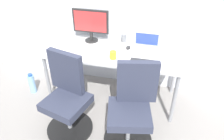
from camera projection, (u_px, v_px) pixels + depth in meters
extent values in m
plane|color=gray|center=(113.00, 96.00, 3.11)|extent=(5.28, 5.28, 0.00)
cube|color=silver|center=(113.00, 52.00, 2.71)|extent=(1.71, 0.70, 0.03)
cylinder|color=gray|center=(48.00, 80.00, 2.83)|extent=(0.04, 0.04, 0.70)
cylinder|color=gray|center=(174.00, 100.00, 2.51)|extent=(0.04, 0.04, 0.70)
cylinder|color=gray|center=(67.00, 58.00, 3.32)|extent=(0.04, 0.04, 0.70)
cylinder|color=gray|center=(175.00, 72.00, 2.99)|extent=(0.04, 0.04, 0.70)
cylinder|color=black|center=(70.00, 128.00, 2.59)|extent=(0.54, 0.54, 0.03)
cylinder|color=gray|center=(69.00, 117.00, 2.49)|extent=(0.05, 0.05, 0.34)
cube|color=#33384C|center=(66.00, 103.00, 2.37)|extent=(0.54, 0.54, 0.09)
cube|color=#33384C|center=(66.00, 72.00, 2.37)|extent=(0.42, 0.18, 0.48)
cylinder|color=black|center=(128.00, 139.00, 2.45)|extent=(0.54, 0.54, 0.03)
cylinder|color=gray|center=(128.00, 128.00, 2.34)|extent=(0.05, 0.05, 0.34)
cube|color=#33384C|center=(129.00, 114.00, 2.23)|extent=(0.52, 0.52, 0.09)
cube|color=#33384C|center=(137.00, 82.00, 2.21)|extent=(0.43, 0.16, 0.48)
cylinder|color=#8CBFF2|center=(32.00, 84.00, 3.11)|extent=(0.09, 0.09, 0.28)
cylinder|color=#2D59B2|center=(30.00, 75.00, 3.03)|extent=(0.06, 0.06, 0.03)
cylinder|color=#262626|center=(92.00, 40.00, 2.94)|extent=(0.18, 0.18, 0.01)
cylinder|color=#262626|center=(91.00, 36.00, 2.91)|extent=(0.04, 0.04, 0.11)
cube|color=#262626|center=(91.00, 21.00, 2.79)|extent=(0.48, 0.03, 0.31)
cube|color=red|center=(90.00, 22.00, 2.78)|extent=(0.43, 0.00, 0.26)
cube|color=silver|center=(145.00, 52.00, 2.66)|extent=(0.31, 0.22, 0.02)
cube|color=silver|center=(147.00, 39.00, 2.71)|extent=(0.31, 0.07, 0.20)
cube|color=blue|center=(147.00, 39.00, 2.71)|extent=(0.28, 0.06, 0.17)
cube|color=#B7B7B7|center=(85.00, 53.00, 2.63)|extent=(0.34, 0.12, 0.02)
cube|color=#2D2D2D|center=(145.00, 62.00, 2.45)|extent=(0.34, 0.12, 0.02)
ellipsoid|color=#2D2D2D|center=(128.00, 47.00, 2.74)|extent=(0.06, 0.10, 0.03)
ellipsoid|color=#B7B7B7|center=(87.00, 46.00, 2.79)|extent=(0.06, 0.10, 0.03)
cylinder|color=yellow|center=(113.00, 55.00, 2.52)|extent=(0.08, 0.08, 0.09)
cylinder|color=slate|center=(124.00, 38.00, 2.89)|extent=(0.07, 0.07, 0.10)
cube|color=white|center=(62.00, 51.00, 2.69)|extent=(0.21, 0.30, 0.01)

